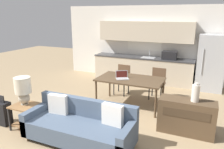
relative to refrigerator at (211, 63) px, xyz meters
name	(u,v)px	position (x,y,z in m)	size (l,w,h in m)	color
ground_plane	(81,139)	(-2.26, -4.23, -0.89)	(20.00, 20.00, 0.00)	#9E8460
wall_back	(146,43)	(-2.26, 0.40, 0.46)	(6.40, 0.07, 2.70)	silver
kitchen_counter	(143,58)	(-2.24, 0.10, -0.05)	(3.61, 0.65, 2.15)	beige
refrigerator	(211,63)	(0.00, 0.00, 0.00)	(0.81, 0.74, 1.79)	#B7BABC
dining_table	(130,81)	(-1.91, -2.29, -0.19)	(1.70, 0.98, 0.77)	brown
couch	(81,126)	(-2.21, -4.29, -0.56)	(2.12, 0.80, 0.83)	#3D2D1E
side_table	(25,112)	(-3.58, -4.32, -0.53)	(0.49, 0.49, 0.54)	olive
table_lamp	(23,89)	(-3.60, -4.28, -0.01)	(0.34, 0.34, 0.60)	#B2A893
credenza	(186,117)	(-0.39, -3.14, -0.53)	(1.12, 0.42, 0.72)	brown
vase	(196,93)	(-0.27, -3.14, 0.01)	(0.15, 0.15, 0.38)	beige
dining_chair_far_right	(158,82)	(-1.37, -1.43, -0.39)	(0.43, 0.43, 0.89)	brown
dining_chair_far_left	(122,78)	(-2.45, -1.46, -0.39)	(0.45, 0.45, 0.89)	brown
laptop	(122,77)	(-2.11, -2.36, -0.08)	(0.41, 0.38, 0.20)	#B7BABC
suitcase	(2,113)	(-4.20, -4.40, -0.63)	(0.40, 0.22, 0.68)	black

